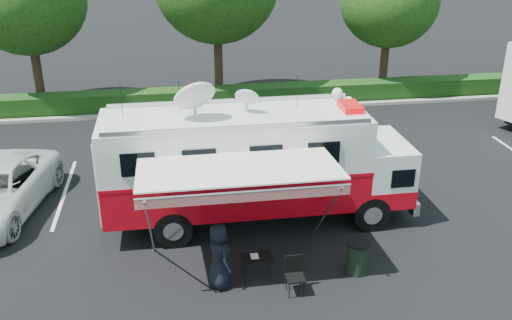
% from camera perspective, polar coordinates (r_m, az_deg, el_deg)
% --- Properties ---
extents(ground_plane, '(120.00, 120.00, 0.00)m').
position_cam_1_polar(ground_plane, '(18.58, 0.24, -5.99)').
color(ground_plane, black).
rests_on(ground_plane, ground).
extents(back_border, '(60.00, 6.14, 8.87)m').
position_cam_1_polar(back_border, '(29.40, -1.61, 15.39)').
color(back_border, '#9E998E').
rests_on(back_border, ground_plane).
extents(stall_lines, '(24.12, 5.50, 0.01)m').
position_cam_1_polar(stall_lines, '(21.15, -2.39, -2.13)').
color(stall_lines, silver).
rests_on(stall_lines, ground_plane).
extents(command_truck, '(9.63, 2.65, 4.63)m').
position_cam_1_polar(command_truck, '(17.67, -0.02, -0.41)').
color(command_truck, black).
rests_on(command_truck, ground_plane).
extents(awning, '(5.26, 2.71, 3.17)m').
position_cam_1_polar(awning, '(14.67, -1.68, -1.36)').
color(awning, silver).
rests_on(awning, ground_plane).
extents(person, '(0.88, 1.05, 1.83)m').
position_cam_1_polar(person, '(15.62, -3.64, -12.39)').
color(person, black).
rests_on(person, ground_plane).
extents(folding_table, '(0.87, 0.64, 0.70)m').
position_cam_1_polar(folding_table, '(15.46, 0.06, -9.82)').
color(folding_table, black).
rests_on(folding_table, ground_plane).
extents(folding_chair, '(0.48, 0.50, 1.01)m').
position_cam_1_polar(folding_chair, '(15.09, 3.86, -11.04)').
color(folding_chair, black).
rests_on(folding_chair, ground_plane).
extents(trash_bin, '(0.63, 0.63, 0.94)m').
position_cam_1_polar(trash_bin, '(16.08, 10.07, -9.56)').
color(trash_bin, black).
rests_on(trash_bin, ground_plane).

